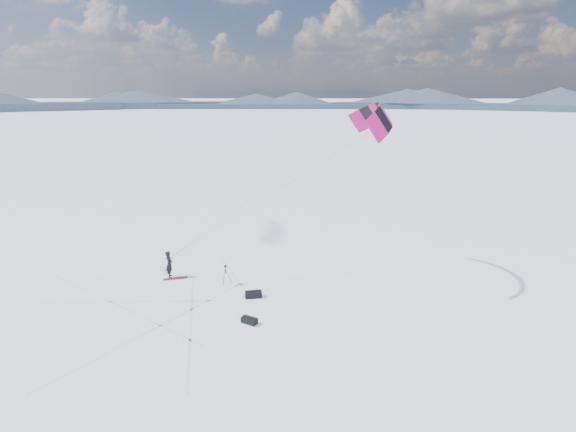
# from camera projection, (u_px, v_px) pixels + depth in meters

# --- Properties ---
(ground) EXTENTS (1800.00, 1800.00, 0.00)m
(ground) POSITION_uv_depth(u_px,v_px,m) (208.00, 293.00, 23.53)
(ground) COLOR white
(horizon_hills) EXTENTS (704.47, 706.88, 8.00)m
(horizon_hills) POSITION_uv_depth(u_px,v_px,m) (205.00, 247.00, 22.74)
(horizon_hills) COLOR #1E2837
(horizon_hills) RESTS_ON ground
(snow_tracks) EXTENTS (17.62, 10.25, 0.01)m
(snow_tracks) POSITION_uv_depth(u_px,v_px,m) (214.00, 293.00, 23.51)
(snow_tracks) COLOR #ACB9E0
(snow_tracks) RESTS_ON ground
(snowkiter) EXTENTS (0.59, 0.72, 1.69)m
(snowkiter) POSITION_uv_depth(u_px,v_px,m) (170.00, 277.00, 25.55)
(snowkiter) COLOR black
(snowkiter) RESTS_ON ground
(snowboard) EXTENTS (1.43, 0.67, 0.04)m
(snowboard) POSITION_uv_depth(u_px,v_px,m) (175.00, 278.00, 25.30)
(snowboard) COLOR maroon
(snowboard) RESTS_ON ground
(tripod) EXTENTS (0.58, 0.61, 1.19)m
(tripod) POSITION_uv_depth(u_px,v_px,m) (226.00, 272.00, 24.41)
(tripod) COLOR black
(tripod) RESTS_ON ground
(gear_bag_a) EXTENTS (0.99, 0.64, 0.41)m
(gear_bag_a) POSITION_uv_depth(u_px,v_px,m) (253.00, 294.00, 22.97)
(gear_bag_a) COLOR black
(gear_bag_a) RESTS_ON ground
(gear_bag_b) EXTENTS (0.87, 0.67, 0.36)m
(gear_bag_b) POSITION_uv_depth(u_px,v_px,m) (249.00, 320.00, 20.38)
(gear_bag_b) COLOR black
(gear_bag_b) RESTS_ON ground
(power_kite) EXTENTS (13.13, 5.94, 9.16)m
(power_kite) POSITION_uv_depth(u_px,v_px,m) (374.00, 119.00, 22.88)
(power_kite) COLOR #B40E5A
(power_kite) RESTS_ON ground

